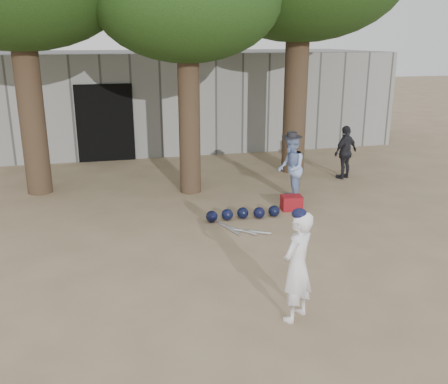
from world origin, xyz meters
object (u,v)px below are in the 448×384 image
object	(u,v)px
spectator_blue	(291,168)
spectator_dark	(345,152)
boy_player	(297,266)
red_bag	(292,203)

from	to	relation	value
spectator_blue	spectator_dark	distance (m)	2.41
boy_player	spectator_dark	distance (m)	7.01
boy_player	spectator_dark	size ratio (longest dim) A/B	1.07
boy_player	spectator_blue	xyz separation A→B (m)	(1.71, 4.59, -0.00)
spectator_blue	red_bag	distance (m)	0.88
spectator_dark	red_bag	size ratio (longest dim) A/B	3.22
boy_player	red_bag	distance (m)	4.28
spectator_dark	red_bag	xyz separation A→B (m)	(-2.20, -1.98, -0.53)
spectator_blue	spectator_dark	world-z (taller)	spectator_blue
boy_player	spectator_blue	distance (m)	4.90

